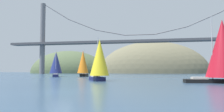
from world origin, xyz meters
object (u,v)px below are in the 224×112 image
Objects in this scene: sailboat_orange_sail at (83,63)px; sailboat_navy_sail at (56,63)px; sailboat_crimson_sail at (222,50)px; sailboat_yellow_sail at (99,59)px.

sailboat_orange_sail is 1.04× the size of sailboat_navy_sail.
sailboat_crimson_sail is (34.88, -30.01, 1.15)m from sailboat_orange_sail.
sailboat_yellow_sail is at bearing 173.99° from sailboat_crimson_sail.
sailboat_crimson_sail is (21.98, -2.31, 1.33)m from sailboat_yellow_sail.
sailboat_crimson_sail reaches higher than sailboat_orange_sail.
sailboat_yellow_sail is 0.77× the size of sailboat_crimson_sail.
sailboat_yellow_sail is (12.90, -27.70, -0.18)m from sailboat_orange_sail.
sailboat_orange_sail is at bearing 139.29° from sailboat_crimson_sail.
sailboat_orange_sail is 1.04× the size of sailboat_yellow_sail.
sailboat_navy_sail reaches higher than sailboat_yellow_sail.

